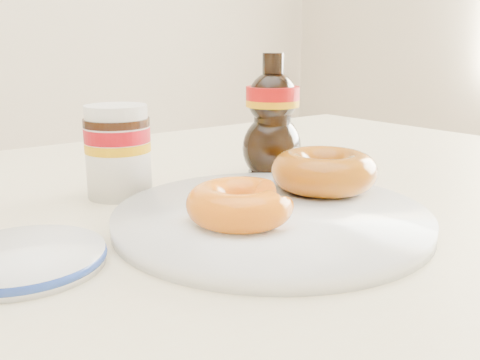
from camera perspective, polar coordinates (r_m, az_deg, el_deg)
dining_table at (r=0.60m, az=-6.74°, el=-10.68°), size 1.40×0.90×0.75m
plate at (r=0.52m, az=3.34°, el=-3.96°), size 0.31×0.31×0.02m
donut_bitten at (r=0.48m, az=-0.01°, el=-2.53°), size 0.11×0.11×0.03m
donut_whole at (r=0.59m, az=8.94°, el=0.99°), size 0.15×0.15×0.04m
nutella_jar at (r=0.62m, az=-12.89°, el=3.39°), size 0.07×0.07×0.10m
syrup_bottle at (r=0.70m, az=3.47°, el=6.82°), size 0.09×0.07×0.16m
blue_rim_saucer at (r=0.46m, az=-22.12°, el=-7.73°), size 0.13×0.13×0.01m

